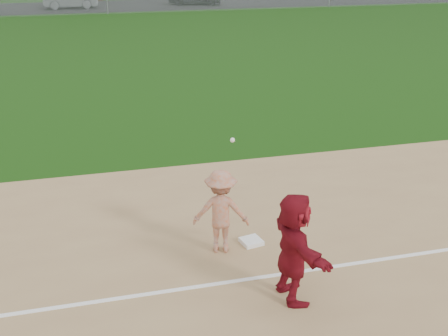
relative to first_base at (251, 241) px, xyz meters
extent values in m
plane|color=#153D0B|center=(-0.30, -0.44, -0.06)|extent=(160.00, 160.00, 0.00)
cube|color=white|center=(-0.30, -1.24, -0.04)|extent=(60.00, 0.10, 0.01)
cube|color=black|center=(-0.30, 45.56, -0.06)|extent=(120.00, 10.00, 0.01)
cube|color=white|center=(0.00, 0.00, 0.00)|extent=(0.47, 0.47, 0.09)
imported|color=maroon|center=(0.12, -1.96, 0.94)|extent=(0.67, 1.85, 1.97)
imported|color=#9D9EA0|center=(-0.66, -0.08, 0.81)|extent=(1.24, 0.92, 1.71)
sphere|color=white|center=(-0.48, -0.25, 2.32)|extent=(0.09, 0.09, 0.09)
plane|color=#999EA0|center=(-0.30, 39.56, 0.94)|extent=(110.00, 0.00, 110.00)
cylinder|color=gray|center=(-0.30, 39.56, 0.94)|extent=(0.08, 0.08, 2.00)
camera|label=1|loc=(-3.07, -9.57, 5.72)|focal=45.00mm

